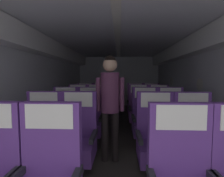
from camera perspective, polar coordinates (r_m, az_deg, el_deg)
The scene contains 19 objects.
ground at distance 3.81m, azimuth 1.88°, elevation -15.84°, with size 3.74×8.00×0.02m, color #3D3833.
fuselage_shell at distance 3.88m, azimuth 2.01°, elevation 8.37°, with size 3.62×7.65×2.20m.
seat_b_left_window at distance 2.54m, azimuth -22.97°, elevation -15.47°, with size 0.52×0.52×1.09m.
seat_b_left_aisle at distance 2.39m, azimuth -11.83°, elevation -16.52°, with size 0.52×0.52×1.09m.
seat_b_right_aisle at distance 2.51m, azimuth 26.49°, elevation -15.87°, with size 0.52×0.52×1.09m.
seat_b_right_window at distance 2.37m, azimuth 14.89°, elevation -16.73°, with size 0.52×0.52×1.09m.
seat_c_left_window at distance 3.39m, azimuth -15.98°, elevation -10.29°, with size 0.52×0.52×1.09m.
seat_c_left_aisle at distance 3.27m, azimuth -7.73°, elevation -10.73°, with size 0.52×0.52×1.09m.
seat_c_right_aisle at distance 3.38m, azimuth 19.65°, elevation -10.43°, with size 0.52×0.52×1.09m.
seat_c_right_window at distance 3.28m, azimuth 11.38°, elevation -10.75°, with size 0.52×0.52×1.09m.
seat_d_left_window at distance 4.30m, azimuth -11.84°, elevation -7.14°, with size 0.52×0.52×1.09m.
seat_d_left_aisle at distance 4.20m, azimuth -5.35°, elevation -7.34°, with size 0.52×0.52×1.09m.
seat_d_right_aisle at distance 4.27m, azimuth 15.87°, elevation -7.29°, with size 0.52×0.52×1.09m.
seat_d_right_window at distance 4.20m, azimuth 9.17°, elevation -7.36°, with size 0.52×0.52×1.09m.
seat_e_left_window at distance 5.21m, azimuth -9.28°, elevation -5.10°, with size 0.52×0.52×1.09m.
seat_e_left_aisle at distance 5.14m, azimuth -3.74°, elevation -5.18°, with size 0.52×0.52×1.09m.
seat_e_right_aisle at distance 5.20m, azimuth 13.35°, elevation -5.17°, with size 0.52×0.52×1.09m.
seat_e_right_window at distance 5.12m, azimuth 8.09°, elevation -5.24°, with size 0.52×0.52×1.09m.
flight_attendant at distance 2.51m, azimuth -0.68°, elevation -2.85°, with size 0.43×0.28×1.61m.
Camera 1 is at (0.05, 0.22, 1.30)m, focal length 26.70 mm.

